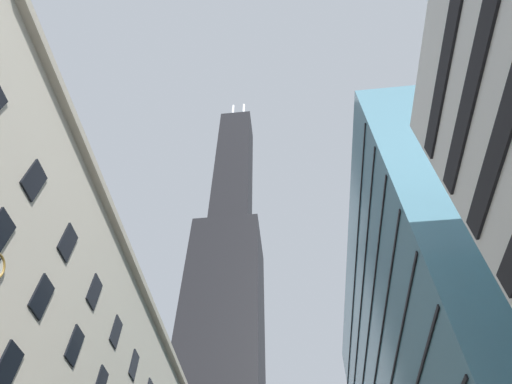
% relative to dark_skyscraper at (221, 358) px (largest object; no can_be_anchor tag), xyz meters
% --- Properties ---
extents(dark_skyscraper, '(28.48, 28.48, 188.24)m').
position_rel_dark_skyscraper_xyz_m(dark_skyscraper, '(0.00, 0.00, 0.00)').
color(dark_skyscraper, black).
rests_on(dark_skyscraper, ground).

